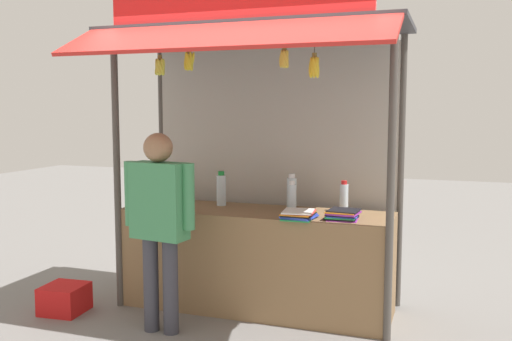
% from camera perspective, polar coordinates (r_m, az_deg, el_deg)
% --- Properties ---
extents(ground_plane, '(20.00, 20.00, 0.00)m').
position_cam_1_polar(ground_plane, '(5.12, 0.00, -13.76)').
color(ground_plane, slate).
extents(stall_counter, '(2.34, 0.67, 0.88)m').
position_cam_1_polar(stall_counter, '(4.99, 0.00, -9.03)').
color(stall_counter, olive).
rests_on(stall_counter, ground).
extents(stall_structure, '(2.54, 1.55, 2.78)m').
position_cam_1_polar(stall_structure, '(4.94, 0.51, 5.44)').
color(stall_structure, '#4C4742').
rests_on(stall_structure, ground).
extents(water_bottle_far_left, '(0.09, 0.09, 0.31)m').
position_cam_1_polar(water_bottle_far_left, '(5.14, -3.54, -1.92)').
color(water_bottle_far_left, silver).
rests_on(water_bottle_far_left, stall_counter).
extents(water_bottle_center, '(0.07, 0.07, 0.26)m').
position_cam_1_polar(water_bottle_center, '(4.84, 3.65, -2.72)').
color(water_bottle_center, silver).
rests_on(water_bottle_center, stall_counter).
extents(water_bottle_back_right, '(0.07, 0.07, 0.27)m').
position_cam_1_polar(water_bottle_back_right, '(4.89, 8.90, -2.67)').
color(water_bottle_back_right, silver).
rests_on(water_bottle_back_right, stall_counter).
extents(water_bottle_left, '(0.07, 0.07, 0.25)m').
position_cam_1_polar(water_bottle_left, '(5.36, -7.90, -1.95)').
color(water_bottle_left, silver).
rests_on(water_bottle_left, stall_counter).
extents(water_bottle_far_right, '(0.07, 0.07, 0.24)m').
position_cam_1_polar(water_bottle_far_right, '(5.46, -9.98, -1.90)').
color(water_bottle_far_right, silver).
rests_on(water_bottle_far_right, stall_counter).
extents(water_bottle_mid_left, '(0.09, 0.09, 0.31)m').
position_cam_1_polar(water_bottle_mid_left, '(4.96, 3.63, -2.24)').
color(water_bottle_mid_left, silver).
rests_on(water_bottle_mid_left, stall_counter).
extents(magazine_stack_front_left, '(0.27, 0.27, 0.08)m').
position_cam_1_polar(magazine_stack_front_left, '(4.55, 8.77, -4.44)').
color(magazine_stack_front_left, purple).
rests_on(magazine_stack_front_left, stall_counter).
extents(magazine_stack_front_right, '(0.28, 0.31, 0.07)m').
position_cam_1_polar(magazine_stack_front_right, '(4.54, 4.35, -4.47)').
color(magazine_stack_front_right, green).
rests_on(magazine_stack_front_right, stall_counter).
extents(banana_bunch_inner_right, '(0.10, 0.10, 0.27)m').
position_cam_1_polar(banana_bunch_inner_right, '(4.70, -9.72, 10.34)').
color(banana_bunch_inner_right, '#332D23').
extents(banana_bunch_leftmost, '(0.10, 0.10, 0.24)m').
position_cam_1_polar(banana_bunch_leftmost, '(4.59, -6.80, 10.98)').
color(banana_bunch_leftmost, '#332D23').
extents(banana_bunch_rightmost, '(0.09, 0.09, 0.32)m').
position_cam_1_polar(banana_bunch_rightmost, '(4.23, 5.92, 10.41)').
color(banana_bunch_rightmost, '#332D23').
extents(banana_bunch_inner_left, '(0.09, 0.09, 0.24)m').
position_cam_1_polar(banana_bunch_inner_left, '(4.30, 2.89, 11.27)').
color(banana_bunch_inner_left, '#332D23').
extents(vendor_person, '(0.60, 0.25, 1.57)m').
position_cam_1_polar(vendor_person, '(4.42, -9.77, -4.35)').
color(vendor_person, '#383842').
rests_on(vendor_person, ground).
extents(plastic_crate, '(0.37, 0.37, 0.24)m').
position_cam_1_polar(plastic_crate, '(5.26, -18.83, -12.20)').
color(plastic_crate, red).
rests_on(plastic_crate, ground).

